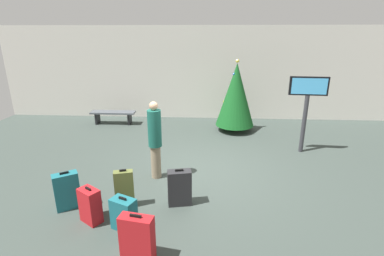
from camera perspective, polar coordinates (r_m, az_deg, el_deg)
name	(u,v)px	position (r m, az deg, el deg)	size (l,w,h in m)	color
ground_plane	(198,170)	(7.29, 1.26, -8.48)	(16.00, 16.00, 0.00)	#38423D
back_wall	(203,73)	(11.43, 2.25, 10.86)	(16.00, 0.20, 3.58)	beige
holiday_tree	(236,95)	(9.94, 8.74, 6.56)	(1.33, 1.33, 2.48)	#4C3319
flight_info_kiosk	(307,99)	(8.54, 22.00, 5.33)	(1.03, 0.16, 2.18)	#333338
waiting_bench	(113,114)	(11.22, -15.46, 2.62)	(1.66, 0.44, 0.48)	#4C5159
traveller_0	(155,138)	(6.64, -7.41, -2.05)	(0.35, 0.35, 1.86)	gray
suitcase_0	(90,206)	(5.67, -19.66, -14.39)	(0.46, 0.42, 0.70)	#B2191E
suitcase_1	(180,188)	(5.81, -2.51, -11.84)	(0.50, 0.31, 0.78)	#232326
suitcase_2	(67,191)	(6.20, -23.70, -11.44)	(0.51, 0.44, 0.78)	#19606B
suitcase_3	(124,214)	(5.35, -13.45, -16.36)	(0.50, 0.41, 0.63)	#19606B
suitcase_4	(137,239)	(4.65, -10.88, -20.87)	(0.54, 0.29, 0.80)	#B2191E
suitcase_5	(124,189)	(5.88, -13.35, -11.79)	(0.40, 0.25, 0.82)	#59602D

